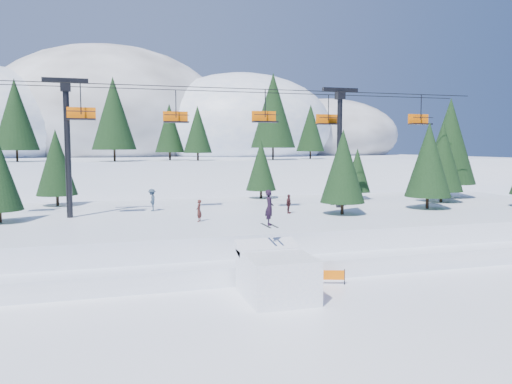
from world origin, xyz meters
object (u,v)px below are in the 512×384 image
object	(u,v)px
jump_kicker	(276,273)
banner_near	(320,275)
banner_far	(401,258)
chairlift	(215,127)

from	to	relation	value
jump_kicker	banner_near	bearing A→B (deg)	26.15
jump_kicker	banner_far	world-z (taller)	jump_kicker
jump_kicker	banner_near	distance (m)	3.57
chairlift	banner_near	world-z (taller)	chairlift
jump_kicker	banner_far	bearing A→B (deg)	21.83
jump_kicker	chairlift	world-z (taller)	chairlift
jump_kicker	chairlift	xyz separation A→B (m)	(0.04, 15.40, 8.06)
chairlift	banner_far	xyz separation A→B (m)	(9.88, -11.43, -8.78)
jump_kicker	chairlift	distance (m)	17.38
banner_near	jump_kicker	bearing A→B (deg)	-153.85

